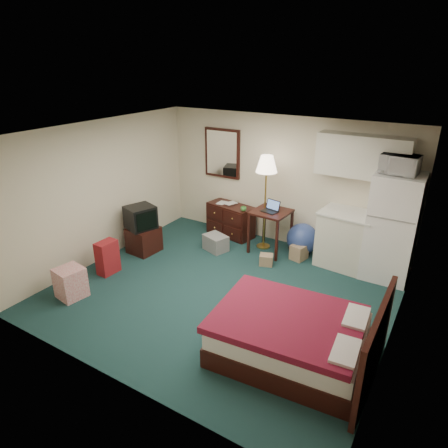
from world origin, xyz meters
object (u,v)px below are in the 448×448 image
Objects in this scene: kitchen_counter at (346,240)px; bed at (290,337)px; dresser at (231,220)px; fridge at (392,227)px; suitcase at (107,257)px; desk at (270,231)px; tv_stand at (144,240)px; floor_lamp at (265,203)px.

bed is (0.08, -2.72, -0.21)m from kitchen_counter.
dresser is 3.16m from fridge.
desk is at bearing 50.31° from suitcase.
tv_stand is (-1.03, -1.53, -0.09)m from dresser.
floor_lamp is at bearing -0.34° from dresser.
dresser is 0.56× the size of bed.
desk is at bearing 35.51° from tv_stand.
kitchen_counter is 0.55× the size of fridge.
kitchen_counter is (2.40, -0.09, 0.16)m from dresser.
fridge is 4.43m from tv_stand.
bed is (2.48, -2.81, -0.05)m from dresser.
dresser is 1.67× the size of suitcase.
dresser is at bearing 70.79° from suitcase.
floor_lamp is at bearing -171.88° from kitchen_counter.
dresser is 1.85× the size of tv_stand.
kitchen_counter reaches higher than desk.
kitchen_counter is at bearing 87.10° from bed.
desk is at bearing -167.14° from kitchen_counter.
floor_lamp is 1.02× the size of fridge.
fridge reaches higher than tv_stand.
tv_stand is 0.90× the size of suitcase.
floor_lamp reaches higher than bed.
floor_lamp is at bearing 153.29° from desk.
fridge is 4.79m from suitcase.
tv_stand is at bearing -161.42° from fridge.
floor_lamp reaches higher than desk.
tv_stand is 0.95m from suitcase.
desk is (0.18, -0.11, -0.50)m from floor_lamp.
bed is (-0.63, -2.71, -0.62)m from fridge.
fridge reaches higher than kitchen_counter.
suitcase is (-1.84, -2.31, -0.62)m from floor_lamp.
floor_lamp is 3.45× the size of tv_stand.
suitcase is (0.03, -0.95, 0.05)m from tv_stand.
suitcase is at bearing 169.98° from bed.
fridge is 3.06× the size of suitcase.
tv_stand is (-1.87, -1.37, -0.67)m from floor_lamp.
dresser is 1.06m from desk.
dresser is at bearing 169.13° from desk.
suitcase is at bearing -139.51° from kitchen_counter.
floor_lamp reaches higher than suitcase.
suitcase reaches higher than tv_stand.
suitcase is at bearing -150.42° from fridge.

